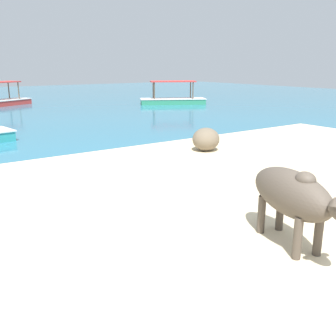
% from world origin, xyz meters
% --- Properties ---
extents(sand_beach, '(18.00, 14.00, 0.04)m').
position_xyz_m(sand_beach, '(0.00, 0.00, 0.02)').
color(sand_beach, beige).
rests_on(sand_beach, ground).
extents(cow, '(0.88, 1.76, 0.98)m').
position_xyz_m(cow, '(0.33, 0.71, 0.69)').
color(cow, '#4C4238').
rests_on(cow, sand_beach).
extents(shore_rock_medium, '(1.01, 0.99, 0.59)m').
position_xyz_m(shore_rock_medium, '(2.99, 5.44, 0.33)').
color(shore_rock_medium, '#756651').
rests_on(shore_rock_medium, sand_beach).
extents(boat_green, '(3.79, 2.73, 1.29)m').
position_xyz_m(boat_green, '(9.50, 16.00, 0.29)').
color(boat_green, '#338E66').
rests_on(boat_green, water_surface).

